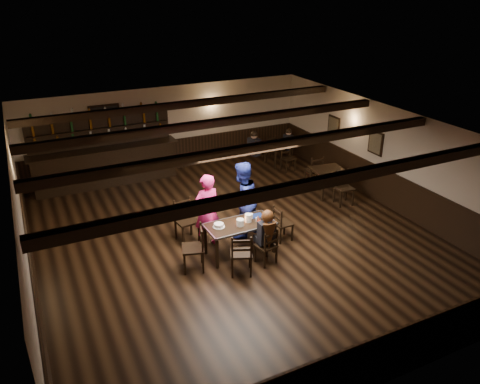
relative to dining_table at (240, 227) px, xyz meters
name	(u,v)px	position (x,y,z in m)	size (l,w,h in m)	color
ground	(236,238)	(0.21, 0.63, -0.67)	(10.00, 10.00, 0.00)	black
room_shell	(236,170)	(0.22, 0.67, 1.08)	(9.02, 10.02, 2.71)	beige
dining_table	(240,227)	(0.00, 0.00, 0.00)	(1.55, 0.79, 0.75)	black
chair_near_left	(241,252)	(-0.35, -0.80, -0.11)	(0.58, 0.57, 0.96)	black
chair_near_right	(268,244)	(0.35, -0.68, -0.17)	(0.46, 0.45, 0.85)	black
chair_end_left	(197,244)	(-1.09, -0.16, -0.08)	(0.57, 0.58, 1.01)	black
chair_end_right	(280,221)	(1.10, 0.10, -0.16)	(0.40, 0.41, 0.86)	black
chair_far_pushed	(185,216)	(-0.88, 1.14, -0.07)	(0.54, 0.52, 1.03)	black
woman_pink	(207,211)	(-0.53, 0.63, 0.22)	(0.65, 0.43, 1.78)	#FB25A7
man_blue	(242,200)	(0.39, 0.71, 0.27)	(0.91, 0.71, 1.88)	navy
seated_person	(267,229)	(0.33, -0.63, 0.18)	(0.35, 0.53, 0.86)	black
cake	(219,225)	(-0.48, 0.06, 0.12)	(0.27, 0.27, 0.09)	white
plate_stack_a	(240,222)	(-0.03, -0.09, 0.16)	(0.17, 0.17, 0.16)	white
plate_stack_b	(248,218)	(0.21, 0.01, 0.17)	(0.15, 0.15, 0.18)	white
tea_light	(240,220)	(0.05, 0.09, 0.11)	(0.05, 0.05, 0.06)	#A5A8AD
salt_shaker	(256,219)	(0.38, -0.05, 0.13)	(0.03, 0.03, 0.08)	silver
pepper_shaker	(258,218)	(0.43, -0.04, 0.14)	(0.04, 0.04, 0.10)	#A5A8AD
drink_glass	(251,216)	(0.34, 0.11, 0.14)	(0.07, 0.07, 0.12)	silver
menu_red	(264,221)	(0.55, -0.13, 0.09)	(0.30, 0.21, 0.00)	maroon
menu_blue	(256,216)	(0.50, 0.18, 0.09)	(0.32, 0.23, 0.00)	#0E1B49
bar_counter	(105,161)	(-1.88, 5.35, 0.06)	(4.34, 0.70, 2.20)	black
back_table_a	(329,173)	(3.67, 1.76, -0.01)	(0.99, 0.99, 0.75)	black
back_table_b	(279,146)	(3.60, 4.47, -0.02)	(0.82, 0.82, 0.75)	black
bg_patron_left	(254,143)	(2.68, 4.48, 0.20)	(0.34, 0.44, 0.81)	black
bg_patron_right	(288,139)	(3.98, 4.49, 0.15)	(0.22, 0.35, 0.72)	black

